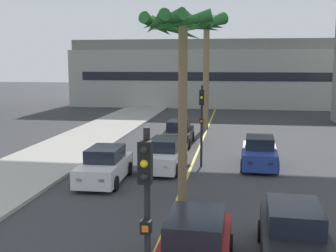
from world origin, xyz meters
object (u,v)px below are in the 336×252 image
object	(u,v)px
car_queue_fifth	(179,133)
palm_tree_near_median	(183,40)
car_queue_third	(165,155)
car_queue_fourth	(259,153)
traffic_light_median_far	(202,115)
car_queue_second	(195,249)
car_queue_sixth	(294,237)
traffic_light_median_near	(146,210)
car_queue_front	(105,166)
palm_tree_mid_median	(206,43)

from	to	relation	value
car_queue_fifth	palm_tree_near_median	distance (m)	13.13
car_queue_third	car_queue_fourth	bearing A→B (deg)	15.61
traffic_light_median_far	car_queue_second	bearing A→B (deg)	-86.34
car_queue_sixth	traffic_light_median_near	size ratio (longest dim) A/B	0.99
car_queue_front	palm_tree_near_median	world-z (taller)	palm_tree_near_median
car_queue_fourth	car_queue_fifth	xyz separation A→B (m)	(-4.92, 5.45, 0.00)
palm_tree_near_median	palm_tree_mid_median	bearing A→B (deg)	91.20
car_queue_fourth	traffic_light_median_near	distance (m)	15.21
car_queue_second	car_queue_fourth	distance (m)	12.15
car_queue_front	car_queue_sixth	distance (m)	10.03
car_queue_third	traffic_light_median_far	world-z (taller)	traffic_light_median_far
car_queue_front	car_queue_sixth	bearing A→B (deg)	-42.90
car_queue_second	traffic_light_median_far	bearing A→B (deg)	93.66
palm_tree_near_median	palm_tree_mid_median	xyz separation A→B (m)	(-0.39, 18.35, 0.66)
palm_tree_near_median	car_queue_fourth	bearing A→B (deg)	63.24
traffic_light_median_near	traffic_light_median_far	xyz separation A→B (m)	(-0.09, 14.21, 0.00)
car_queue_third	palm_tree_near_median	xyz separation A→B (m)	(1.51, -5.07, 5.41)
car_queue_third	car_queue_fifth	distance (m)	6.78
car_queue_fifth	palm_tree_mid_median	bearing A→B (deg)	78.63
car_queue_front	car_queue_third	size ratio (longest dim) A/B	0.99
car_queue_second	traffic_light_median_far	world-z (taller)	traffic_light_median_far
car_queue_fourth	traffic_light_median_far	bearing A→B (deg)	-168.75
car_queue_front	palm_tree_near_median	xyz separation A→B (m)	(3.81, -2.43, 5.41)
car_queue_second	traffic_light_median_near	distance (m)	3.54
car_queue_fifth	car_queue_fourth	bearing A→B (deg)	-47.94
car_queue_fourth	car_queue_third	bearing A→B (deg)	-164.39
car_queue_second	traffic_light_median_near	world-z (taller)	traffic_light_median_near
traffic_light_median_far	palm_tree_mid_median	distance (m)	13.21
car_queue_second	palm_tree_mid_median	world-z (taller)	palm_tree_mid_median
car_queue_second	palm_tree_near_median	xyz separation A→B (m)	(-0.99, 5.55, 5.41)
car_queue_front	car_queue_fourth	size ratio (longest dim) A/B	0.99
palm_tree_mid_median	palm_tree_near_median	bearing A→B (deg)	-88.80
palm_tree_near_median	car_queue_fifth	bearing A→B (deg)	98.14
car_queue_second	car_queue_third	distance (m)	10.91
car_queue_fourth	palm_tree_near_median	bearing A→B (deg)	-116.76
car_queue_second	car_queue_third	xyz separation A→B (m)	(-2.50, 10.62, 0.00)
car_queue_front	car_queue_third	xyz separation A→B (m)	(2.30, 2.64, 0.00)
palm_tree_mid_median	car_queue_sixth	bearing A→B (deg)	-80.21
car_queue_fifth	traffic_light_median_far	bearing A→B (deg)	-72.05
car_queue_front	palm_tree_near_median	distance (m)	7.05
traffic_light_median_far	palm_tree_mid_median	world-z (taller)	palm_tree_mid_median
traffic_light_median_near	traffic_light_median_far	bearing A→B (deg)	90.37
car_queue_fifth	palm_tree_mid_median	world-z (taller)	palm_tree_mid_median
car_queue_front	traffic_light_median_far	size ratio (longest dim) A/B	0.98
palm_tree_mid_median	car_queue_third	bearing A→B (deg)	-94.84
traffic_light_median_far	traffic_light_median_near	bearing A→B (deg)	-89.63
car_queue_third	car_queue_fourth	size ratio (longest dim) A/B	1.00
palm_tree_mid_median	car_queue_front	bearing A→B (deg)	-102.15
car_queue_fourth	palm_tree_near_median	world-z (taller)	palm_tree_near_median
car_queue_fifth	palm_tree_mid_median	distance (m)	9.00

